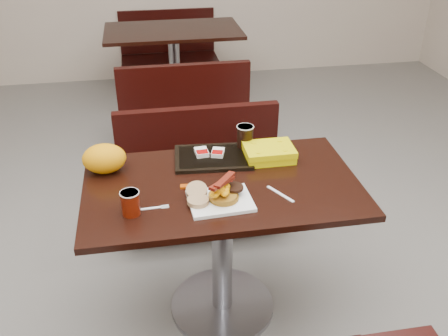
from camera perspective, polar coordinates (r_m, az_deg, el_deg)
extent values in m
cube|color=gray|center=(2.64, -0.20, -15.70)|extent=(6.00, 7.00, 0.01)
cube|color=white|center=(2.03, -0.42, -3.82)|extent=(0.27, 0.21, 0.02)
cylinder|color=#986719|center=(2.03, -0.01, -3.25)|extent=(0.14, 0.14, 0.03)
cylinder|color=black|center=(2.05, 1.18, -2.26)|extent=(0.09, 0.09, 0.01)
ellipsoid|color=#FFA105|center=(2.00, -0.62, -2.62)|extent=(0.10, 0.09, 0.05)
cylinder|color=tan|center=(2.01, -3.00, -3.80)|extent=(0.11, 0.11, 0.02)
cylinder|color=tan|center=(2.05, -3.16, -2.61)|extent=(0.10, 0.10, 0.05)
cylinder|color=maroon|center=(1.98, -10.72, -4.00)|extent=(0.09, 0.09, 0.10)
cube|color=white|center=(2.10, 6.51, -2.98)|extent=(0.09, 0.14, 0.00)
cube|color=#A23806|center=(2.14, -4.58, -2.13)|extent=(0.04, 0.03, 0.01)
cube|color=#8C0504|center=(2.15, 0.59, -1.85)|extent=(0.05, 0.05, 0.01)
cube|color=black|center=(2.35, -1.26, 1.23)|extent=(0.38, 0.28, 0.02)
cube|color=silver|center=(2.35, -2.60, 1.83)|extent=(0.06, 0.08, 0.02)
cube|color=silver|center=(2.35, -0.71, 1.80)|extent=(0.08, 0.09, 0.02)
cylinder|color=black|center=(2.41, 2.44, 3.66)|extent=(0.09, 0.09, 0.11)
cube|color=#D5C603|center=(2.35, 5.19, 1.78)|extent=(0.23, 0.17, 0.06)
ellipsoid|color=orange|center=(2.28, -13.62, 1.07)|extent=(0.20, 0.15, 0.14)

